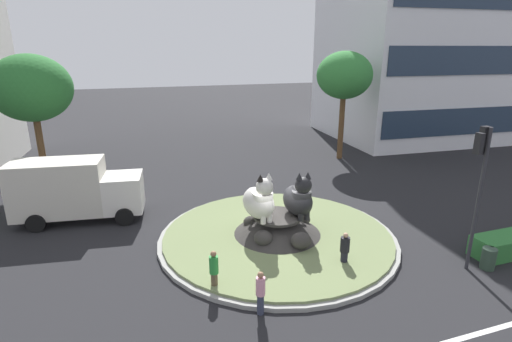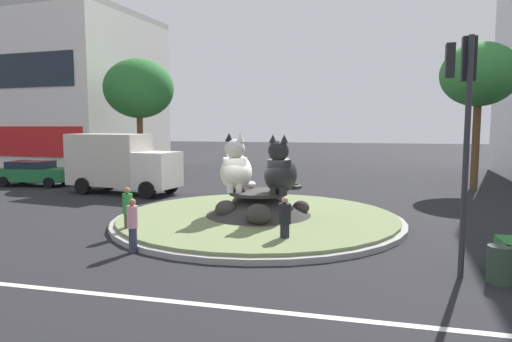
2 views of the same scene
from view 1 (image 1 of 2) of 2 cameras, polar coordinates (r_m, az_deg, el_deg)
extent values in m
plane|color=black|center=(18.96, 3.06, -9.70)|extent=(160.00, 160.00, 0.00)
cylinder|color=gray|center=(18.92, 3.06, -9.46)|extent=(11.04, 11.04, 0.18)
cylinder|color=#707F51|center=(18.86, 3.07, -9.07)|extent=(10.60, 10.60, 0.11)
cone|color=#33302D|center=(18.64, 3.10, -7.66)|extent=(4.05, 4.05, 0.91)
cylinder|color=#33302D|center=(18.47, 3.12, -6.55)|extent=(2.23, 2.23, 0.12)
ellipsoid|color=#33302D|center=(19.71, 6.87, -6.94)|extent=(0.66, 0.59, 0.53)
ellipsoid|color=#33302D|center=(20.17, 2.73, -6.13)|extent=(0.76, 0.59, 0.61)
ellipsoid|color=#33302D|center=(19.25, -0.78, -7.35)|extent=(0.71, 0.66, 0.57)
ellipsoid|color=#33302D|center=(17.62, 1.06, -9.64)|extent=(0.83, 0.88, 0.66)
ellipsoid|color=#33302D|center=(17.44, 6.48, -9.95)|extent=(0.90, 0.82, 0.72)
ellipsoid|color=silver|center=(17.96, 0.35, -4.60)|extent=(1.58, 2.14, 1.41)
cylinder|color=silver|center=(17.59, 0.99, -4.53)|extent=(1.07, 1.07, 0.88)
sphere|color=silver|center=(17.20, 1.24, -2.30)|extent=(0.77, 0.77, 0.77)
torus|color=silver|center=(18.95, -0.04, -5.23)|extent=(0.93, 0.93, 0.18)
cone|color=silver|center=(17.17, 1.86, -0.78)|extent=(0.37, 0.37, 0.32)
cone|color=black|center=(16.96, 0.63, -1.00)|extent=(0.37, 0.37, 0.32)
cylinder|color=silver|center=(17.68, 1.95, -6.82)|extent=(0.25, 0.25, 0.35)
cylinder|color=silver|center=(17.53, 1.06, -7.04)|extent=(0.25, 0.25, 0.35)
ellipsoid|color=black|center=(18.37, 6.01, -4.23)|extent=(1.24, 1.92, 1.38)
cylinder|color=black|center=(18.00, 6.55, -4.18)|extent=(0.91, 0.91, 0.86)
sphere|color=black|center=(17.62, 6.83, -2.06)|extent=(0.76, 0.76, 0.76)
torus|color=black|center=(19.35, 5.79, -4.85)|extent=(0.89, 0.89, 0.17)
cone|color=black|center=(17.57, 7.48, -0.62)|extent=(0.32, 0.32, 0.31)
cone|color=black|center=(17.39, 6.26, -0.77)|extent=(0.32, 0.32, 0.31)
cylinder|color=black|center=(18.07, 7.36, -6.44)|extent=(0.24, 0.24, 0.34)
cylinder|color=black|center=(17.93, 6.46, -6.59)|extent=(0.24, 0.24, 0.34)
cylinder|color=#2D2D33|center=(17.57, 29.33, -3.89)|extent=(0.14, 0.14, 5.83)
cube|color=black|center=(17.09, 29.97, 3.87)|extent=(0.32, 0.25, 1.05)
sphere|color=#360606|center=(17.09, 29.93, 4.96)|extent=(0.18, 0.18, 0.18)
sphere|color=orange|center=(17.14, 29.78, 3.93)|extent=(0.18, 0.18, 0.18)
sphere|color=black|center=(17.21, 29.62, 2.92)|extent=(0.18, 0.18, 0.18)
cube|color=black|center=(16.63, 29.43, 3.45)|extent=(0.21, 0.28, 0.80)
cube|color=silver|center=(43.64, 23.05, 21.41)|extent=(17.18, 14.63, 25.42)
cube|color=#233347|center=(38.63, 27.41, 6.33)|extent=(15.33, 1.09, 2.31)
cube|color=#233347|center=(38.17, 28.49, 13.81)|extent=(15.33, 1.09, 2.31)
cylinder|color=brown|center=(32.53, 12.15, 6.00)|extent=(0.43, 0.43, 4.91)
ellipsoid|color=#337F38|center=(32.00, 12.62, 13.32)|extent=(4.27, 4.27, 3.63)
cylinder|color=brown|center=(28.94, -28.45, 2.33)|extent=(0.42, 0.42, 4.34)
ellipsoid|color=#286B2D|center=(28.31, -29.64, 10.35)|extent=(4.81, 4.81, 4.09)
cylinder|color=#33384C|center=(14.02, 0.65, -18.63)|extent=(0.24, 0.24, 0.74)
cylinder|color=pink|center=(13.62, 0.66, -16.26)|extent=(0.32, 0.32, 0.65)
sphere|color=#936B4C|center=(13.39, 0.67, -14.73)|extent=(0.21, 0.21, 0.21)
cylinder|color=black|center=(16.90, 12.55, -12.33)|extent=(0.29, 0.29, 0.72)
cylinder|color=black|center=(16.58, 12.70, -10.30)|extent=(0.38, 0.38, 0.63)
sphere|color=tan|center=(16.40, 12.80, -9.01)|extent=(0.21, 0.21, 0.21)
cylinder|color=brown|center=(15.15, -6.01, -15.63)|extent=(0.25, 0.25, 0.77)
cylinder|color=#288C38|center=(14.78, -6.10, -13.29)|extent=(0.33, 0.33, 0.67)
sphere|color=#936B4C|center=(14.56, -6.16, -11.78)|extent=(0.22, 0.22, 0.22)
cube|color=silver|center=(21.85, -18.48, -2.92)|extent=(2.15, 2.35, 1.87)
cube|color=beige|center=(22.37, -26.57, -2.17)|extent=(4.64, 2.69, 2.79)
cylinder|color=black|center=(23.14, -17.80, -4.20)|extent=(0.93, 0.42, 0.90)
cylinder|color=black|center=(21.20, -18.41, -6.26)|extent=(0.93, 0.42, 0.90)
cylinder|color=black|center=(24.04, -27.65, -4.60)|extent=(0.93, 0.42, 0.90)
cylinder|color=black|center=(22.18, -29.13, -6.58)|extent=(0.93, 0.42, 0.90)
cylinder|color=#2D4233|center=(18.91, 30.47, -10.81)|extent=(0.56, 0.56, 0.90)
camera|label=2|loc=(11.52, 69.43, -19.82)|focal=31.49mm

